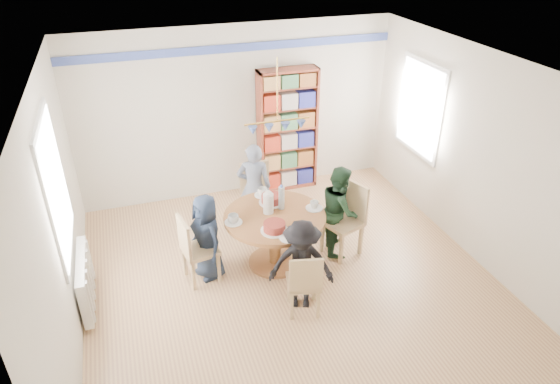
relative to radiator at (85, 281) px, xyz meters
name	(u,v)px	position (x,y,z in m)	size (l,w,h in m)	color
ground	(290,278)	(2.42, -0.30, -0.35)	(5.00, 5.00, 0.00)	tan
room_shell	(248,136)	(2.16, 0.57, 1.30)	(5.00, 5.00, 5.00)	white
radiator	(85,281)	(0.00, 0.00, 0.00)	(0.12, 1.00, 0.60)	silver
dining_table	(275,228)	(2.33, 0.06, 0.21)	(1.30, 1.30, 0.75)	brown
chair_left	(194,247)	(1.29, 0.05, 0.16)	(0.47, 0.47, 0.92)	tan
chair_right	(347,216)	(3.34, 0.03, 0.21)	(0.58, 0.58, 1.02)	tan
chair_far	(257,193)	(2.38, 1.05, 0.19)	(0.44, 0.44, 0.98)	tan
chair_near	(304,282)	(2.36, -0.95, 0.11)	(0.45, 0.45, 0.84)	tan
person_left	(207,237)	(1.47, 0.11, 0.22)	(0.56, 0.37, 1.15)	#172134
person_right	(339,210)	(3.25, 0.11, 0.28)	(0.61, 0.47, 1.25)	#19331F
person_far	(254,187)	(2.32, 0.99, 0.32)	(0.49, 0.32, 1.33)	gray
person_near	(301,265)	(2.38, -0.80, 0.23)	(0.75, 0.43, 1.15)	black
bookshelf	(287,132)	(3.18, 2.04, 0.64)	(0.96, 0.29, 2.02)	maroon
tableware	(272,209)	(2.31, 0.09, 0.47)	(1.29, 1.29, 0.34)	white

